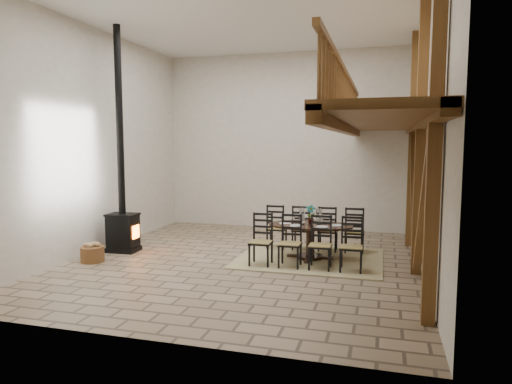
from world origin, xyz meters
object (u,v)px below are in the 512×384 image
(dining_table, at_px, (310,241))
(log_stack, at_px, (126,237))
(wood_stove, at_px, (122,202))
(log_basket, at_px, (92,253))

(dining_table, xyz_separation_m, log_stack, (-4.39, -0.03, -0.15))
(log_stack, bearing_deg, wood_stove, -66.13)
(wood_stove, bearing_deg, log_basket, -99.68)
(wood_stove, bearing_deg, log_stack, 110.98)
(wood_stove, height_order, log_stack, wood_stove)
(dining_table, relative_size, log_basket, 4.69)
(wood_stove, xyz_separation_m, log_stack, (-0.20, 0.45, -0.90))
(log_basket, bearing_deg, wood_stove, 83.22)
(wood_stove, distance_m, log_basket, 1.37)
(dining_table, bearing_deg, wood_stove, -174.78)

